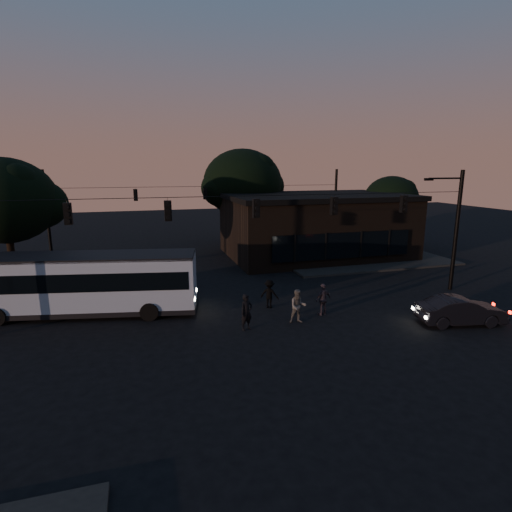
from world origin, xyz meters
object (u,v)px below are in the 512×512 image
object	(u,v)px
pedestrian_b	(298,306)
building	(315,225)
bus	(86,281)
car	(461,311)
pedestrian_a	(247,312)
pedestrian_c	(323,299)
pedestrian_d	(270,294)

from	to	relation	value
pedestrian_b	building	bearing A→B (deg)	72.84
building	bus	distance (m)	20.46
bus	pedestrian_b	size ratio (longest dim) A/B	6.81
building	car	size ratio (longest dim) A/B	3.69
building	pedestrian_b	world-z (taller)	building
bus	pedestrian_a	distance (m)	8.78
bus	pedestrian_c	bearing A→B (deg)	-5.86
building	car	world-z (taller)	building
bus	pedestrian_c	size ratio (longest dim) A/B	6.86
pedestrian_b	pedestrian_c	xyz separation A→B (m)	(1.68, 0.63, -0.01)
bus	pedestrian_b	xyz separation A→B (m)	(10.22, -4.30, -0.94)
pedestrian_c	pedestrian_b	bearing A→B (deg)	2.93
pedestrian_a	pedestrian_b	size ratio (longest dim) A/B	1.03
pedestrian_b	pedestrian_c	world-z (taller)	pedestrian_b
pedestrian_d	car	bearing A→B (deg)	-174.71
pedestrian_a	pedestrian_c	size ratio (longest dim) A/B	1.04
bus	pedestrian_b	bearing A→B (deg)	-11.54
bus	pedestrian_a	size ratio (longest dim) A/B	6.61
pedestrian_b	pedestrian_a	bearing A→B (deg)	-166.43
car	pedestrian_c	world-z (taller)	pedestrian_c
pedestrian_a	building	bearing A→B (deg)	33.94
building	car	distance (m)	17.01
car	pedestrian_b	bearing A→B (deg)	83.76
pedestrian_b	pedestrian_c	distance (m)	1.80
pedestrian_d	building	bearing A→B (deg)	-88.51
pedestrian_c	pedestrian_d	xyz separation A→B (m)	(-2.35, 1.86, -0.06)
building	pedestrian_d	world-z (taller)	building
building	pedestrian_d	size ratio (longest dim) A/B	9.65
pedestrian_b	pedestrian_c	bearing A→B (deg)	30.98
pedestrian_b	pedestrian_d	distance (m)	2.58
car	pedestrian_c	distance (m)	6.74
building	pedestrian_d	xyz separation A→B (m)	(-8.21, -11.94, -1.91)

